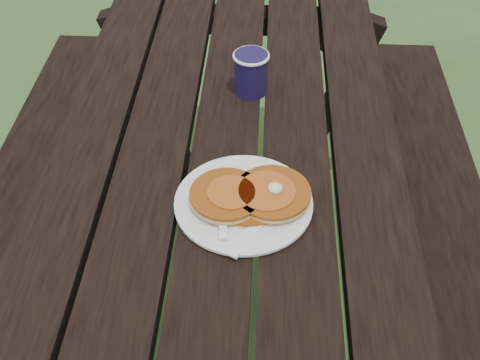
{
  "coord_description": "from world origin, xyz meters",
  "views": [
    {
      "loc": [
        0.08,
        -1.02,
        1.59
      ],
      "look_at": [
        0.04,
        -0.2,
        0.8
      ],
      "focal_mm": 45.0,
      "sensor_mm": 36.0,
      "label": 1
    }
  ],
  "objects_px": {
    "pancake_stack": "(251,195)",
    "coffee_cup": "(251,71)",
    "plate": "(244,203)",
    "picnic_table": "(229,245)"
  },
  "relations": [
    {
      "from": "picnic_table",
      "to": "plate",
      "type": "distance_m",
      "value": 0.45
    },
    {
      "from": "picnic_table",
      "to": "coffee_cup",
      "type": "bearing_deg",
      "value": 73.52
    },
    {
      "from": "picnic_table",
      "to": "pancake_stack",
      "type": "height_order",
      "value": "pancake_stack"
    },
    {
      "from": "plate",
      "to": "pancake_stack",
      "type": "xyz_separation_m",
      "value": [
        0.01,
        0.0,
        0.02
      ]
    },
    {
      "from": "coffee_cup",
      "to": "plate",
      "type": "bearing_deg",
      "value": -89.83
    },
    {
      "from": "plate",
      "to": "coffee_cup",
      "type": "xyz_separation_m",
      "value": [
        -0.0,
        0.38,
        0.05
      ]
    },
    {
      "from": "pancake_stack",
      "to": "coffee_cup",
      "type": "height_order",
      "value": "coffee_cup"
    },
    {
      "from": "plate",
      "to": "coffee_cup",
      "type": "bearing_deg",
      "value": 90.17
    },
    {
      "from": "coffee_cup",
      "to": "pancake_stack",
      "type": "bearing_deg",
      "value": -87.64
    },
    {
      "from": "picnic_table",
      "to": "coffee_cup",
      "type": "distance_m",
      "value": 0.47
    }
  ]
}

